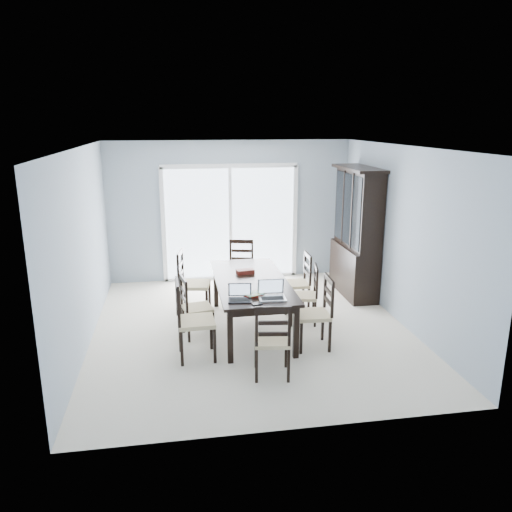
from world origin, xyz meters
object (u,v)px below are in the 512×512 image
Objects in this scene: dining_table at (251,285)px; chair_left_mid at (191,301)px; hot_tub at (185,244)px; cell_phone at (257,304)px; chair_left_near at (188,311)px; chair_right_far at (301,276)px; chair_end_far at (241,262)px; laptop_silver at (272,295)px; chair_right_near at (320,305)px; chair_left_far at (188,276)px; laptop_dark at (240,297)px; game_box at (245,272)px; chair_end_near at (272,333)px; china_hutch at (356,234)px; chair_right_mid at (309,288)px.

dining_table is 0.88m from chair_left_mid.
cell_phone is at bearing -80.21° from hot_tub.
chair_right_far is at bearing 125.86° from chair_left_near.
chair_end_far is 3.17× the size of laptop_silver.
hot_tub is (-1.64, 4.11, -0.11)m from chair_right_near.
chair_left_far is at bearing 51.34° from chair_right_near.
hot_tub is at bearing 104.97° from laptop_dark.
chair_right_far reaches higher than game_box.
cell_phone is at bearing -91.76° from game_box.
laptop_dark is at bearing 142.34° from chair_right_far.
chair_left_mid is at bearing 72.94° from chair_right_near.
dining_table is 1.11× the size of hot_tub.
laptop_dark is at bearing 84.50° from chair_left_near.
laptop_silver reaches higher than laptop_dark.
chair_left_near is 1.53m from chair_left_far.
game_box is at bearing 78.55° from cell_phone.
chair_left_far is (0.06, 1.53, -0.01)m from chair_left_near.
chair_end_near is 8.79× the size of cell_phone.
laptop_dark is at bearing 31.11° from chair_left_far.
chair_end_near is at bearing -88.27° from game_box.
dining_table is 1.87× the size of chair_left_far.
chair_left_far is 3.34× the size of laptop_silver.
game_box is at bearing -155.29° from china_hutch.
dining_table is 2.02× the size of chair_end_near.
hot_tub is at bearing 143.23° from china_hutch.
chair_right_near is 0.71m from laptop_silver.
chair_end_far is 2.11m from hot_tub.
cell_phone is at bearing 109.77° from chair_right_near.
cell_phone is (-0.08, -1.00, 0.08)m from dining_table.
chair_end_far is at bearing 95.10° from laptop_silver.
china_hutch is 3.09m from cell_phone.
chair_right_far is at bearing 65.58° from laptop_silver.
china_hutch reaches higher than chair_left_far.
chair_left_mid reaches higher than game_box.
chair_left_near reaches higher than cell_phone.
cell_phone is (-2.10, -2.25, -0.31)m from china_hutch.
chair_left_near is at bearing 155.95° from cell_phone.
hot_tub reaches higher than laptop_dark.
chair_right_near is 1.35m from chair_right_far.
chair_left_far is at bearing -170.11° from china_hutch.
laptop_silver is at bearing -81.02° from game_box.
china_hutch is 2.37m from chair_right_near.
chair_left_far is 0.60× the size of hot_tub.
chair_left_far is 1.92m from cell_phone.
chair_end_far is at bearing 97.59° from chair_end_near.
dining_table is at bearing 107.47° from chair_right_mid.
chair_right_far is (1.82, 1.40, -0.07)m from chair_left_near.
chair_end_far reaches higher than hot_tub.
laptop_dark is 1.24× the size of game_box.
chair_right_far is (1.76, -0.13, -0.05)m from chair_left_far.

